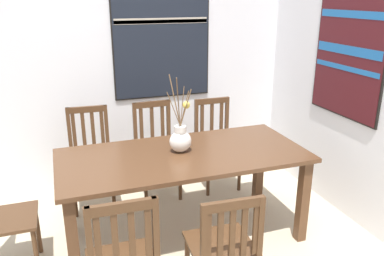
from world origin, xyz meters
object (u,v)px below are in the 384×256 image
(dining_table, at_px, (183,165))
(chair_5, at_px, (224,247))
(chair_1, at_px, (216,143))
(painting_on_side_wall, at_px, (350,48))
(painting_on_back_wall, at_px, (162,46))
(centerpiece_vase, at_px, (181,138))
(chair_4, at_px, (91,156))
(chair_3, at_px, (156,149))

(dining_table, relative_size, chair_5, 2.27)
(chair_1, xyz_separation_m, chair_5, (-0.66, -1.73, -0.01))
(chair_5, relative_size, painting_on_side_wall, 0.71)
(dining_table, bearing_deg, painting_on_back_wall, 81.85)
(dining_table, distance_m, chair_1, 1.08)
(centerpiece_vase, relative_size, painting_on_side_wall, 0.53)
(chair_4, bearing_deg, centerpiece_vase, -50.69)
(chair_3, distance_m, chair_4, 0.66)
(chair_1, relative_size, chair_4, 0.97)
(dining_table, height_order, chair_5, chair_5)
(chair_1, distance_m, chair_3, 0.67)
(dining_table, relative_size, centerpiece_vase, 3.05)
(painting_on_side_wall, bearing_deg, centerpiece_vase, 179.22)
(chair_3, height_order, chair_5, chair_3)
(chair_1, height_order, chair_3, chair_3)
(centerpiece_vase, height_order, chair_5, centerpiece_vase)
(chair_1, xyz_separation_m, chair_3, (-0.67, 0.01, 0.01))
(chair_4, relative_size, painting_on_back_wall, 0.89)
(centerpiece_vase, xyz_separation_m, chair_5, (-0.01, -0.93, -0.42))
(chair_4, xyz_separation_m, painting_on_back_wall, (0.86, 0.41, 0.99))
(chair_3, bearing_deg, painting_on_back_wall, 64.45)
(chair_3, bearing_deg, chair_1, -0.68)
(chair_1, height_order, chair_5, chair_1)
(painting_on_back_wall, bearing_deg, centerpiece_vase, -98.72)
(chair_1, bearing_deg, painting_on_back_wall, 137.40)
(centerpiece_vase, relative_size, chair_1, 0.70)
(chair_5, bearing_deg, chair_3, 90.13)
(chair_1, distance_m, painting_on_back_wall, 1.19)
(chair_1, relative_size, painting_on_side_wall, 0.76)
(chair_3, height_order, painting_on_side_wall, painting_on_side_wall)
(dining_table, xyz_separation_m, chair_5, (-0.01, -0.88, -0.20))
(centerpiece_vase, xyz_separation_m, chair_1, (0.66, 0.80, -0.41))
(centerpiece_vase, distance_m, chair_5, 1.02)
(painting_on_back_wall, distance_m, painting_on_side_wall, 1.87)
(centerpiece_vase, distance_m, chair_3, 0.90)
(centerpiece_vase, relative_size, painting_on_back_wall, 0.60)
(dining_table, relative_size, painting_on_side_wall, 1.61)
(painting_on_back_wall, relative_size, painting_on_side_wall, 0.88)
(dining_table, distance_m, chair_5, 0.90)
(dining_table, distance_m, painting_on_back_wall, 1.53)
(dining_table, bearing_deg, chair_5, -90.96)
(chair_5, bearing_deg, painting_on_back_wall, 84.77)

